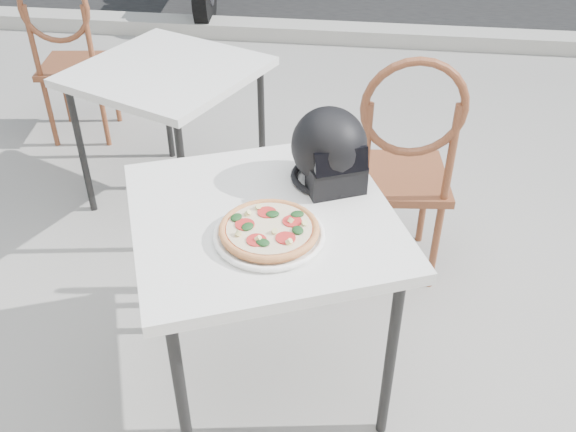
# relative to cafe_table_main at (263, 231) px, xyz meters

# --- Properties ---
(ground) EXTENTS (80.00, 80.00, 0.00)m
(ground) POSITION_rel_cafe_table_main_xyz_m (0.31, 0.60, -0.70)
(ground) COLOR gray
(ground) RESTS_ON ground
(curb) EXTENTS (30.00, 0.25, 0.12)m
(curb) POSITION_rel_cafe_table_main_xyz_m (0.31, 3.60, -0.64)
(curb) COLOR #A7A59C
(curb) RESTS_ON ground
(cafe_table_main) EXTENTS (1.06, 1.06, 0.77)m
(cafe_table_main) POSITION_rel_cafe_table_main_xyz_m (0.00, 0.00, 0.00)
(cafe_table_main) COLOR silver
(cafe_table_main) RESTS_ON ground
(plate) EXTENTS (0.42, 0.42, 0.02)m
(plate) POSITION_rel_cafe_table_main_xyz_m (0.04, -0.12, 0.08)
(plate) COLOR white
(plate) RESTS_ON cafe_table_main
(pizza) EXTENTS (0.38, 0.38, 0.04)m
(pizza) POSITION_rel_cafe_table_main_xyz_m (0.04, -0.12, 0.10)
(pizza) COLOR #D0854C
(pizza) RESTS_ON plate
(helmet) EXTENTS (0.34, 0.34, 0.26)m
(helmet) POSITION_rel_cafe_table_main_xyz_m (0.19, 0.22, 0.19)
(helmet) COLOR black
(helmet) RESTS_ON cafe_table_main
(cafe_chair_main) EXTENTS (0.45, 0.45, 1.08)m
(cafe_chair_main) POSITION_rel_cafe_table_main_xyz_m (0.47, 0.68, -0.10)
(cafe_chair_main) COLOR brown
(cafe_chair_main) RESTS_ON ground
(cafe_table_side) EXTENTS (1.03, 1.03, 0.74)m
(cafe_table_side) POSITION_rel_cafe_table_main_xyz_m (-0.65, 1.15, -0.03)
(cafe_table_side) COLOR silver
(cafe_table_side) RESTS_ON ground
(cafe_chair_side) EXTENTS (0.44, 0.44, 1.03)m
(cafe_chair_side) POSITION_rel_cafe_table_main_xyz_m (-1.41, 1.72, -0.13)
(cafe_chair_side) COLOR brown
(cafe_chair_side) RESTS_ON ground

